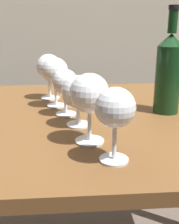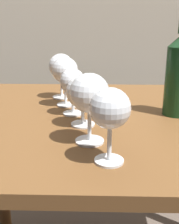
{
  "view_description": "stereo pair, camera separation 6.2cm",
  "coord_description": "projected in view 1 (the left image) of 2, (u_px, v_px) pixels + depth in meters",
  "views": [
    {
      "loc": [
        -0.1,
        -0.8,
        1.01
      ],
      "look_at": [
        -0.06,
        -0.21,
        0.82
      ],
      "focal_mm": 45.06,
      "sensor_mm": 36.0,
      "label": 1
    },
    {
      "loc": [
        -0.04,
        -0.8,
        1.01
      ],
      "look_at": [
        -0.06,
        -0.21,
        0.82
      ],
      "focal_mm": 45.06,
      "sensor_mm": 36.0,
      "label": 2
    }
  ],
  "objects": [
    {
      "name": "dining_table",
      "position": [
        103.0,
        146.0,
        0.88
      ],
      "size": [
        1.11,
        0.83,
        0.75
      ],
      "color": "brown",
      "rests_on": "ground_plane"
    },
    {
      "name": "wine_glass_white",
      "position": [
        115.0,
        110.0,
        0.52
      ],
      "size": [
        0.08,
        0.08,
        0.15
      ],
      "color": "white",
      "rests_on": "dining_table"
    },
    {
      "name": "wine_glass_amber",
      "position": [
        90.0,
        95.0,
        0.61
      ],
      "size": [
        0.09,
        0.09,
        0.16
      ],
      "color": "white",
      "rests_on": "dining_table"
    },
    {
      "name": "wine_glass_rose",
      "position": [
        78.0,
        92.0,
        0.72
      ],
      "size": [
        0.09,
        0.09,
        0.13
      ],
      "color": "white",
      "rests_on": "dining_table"
    },
    {
      "name": "wine_glass_port",
      "position": [
        65.0,
        83.0,
        0.8
      ],
      "size": [
        0.07,
        0.07,
        0.14
      ],
      "color": "white",
      "rests_on": "dining_table"
    },
    {
      "name": "wine_glass_empty",
      "position": [
        55.0,
        72.0,
        0.88
      ],
      "size": [
        0.08,
        0.08,
        0.16
      ],
      "color": "white",
      "rests_on": "dining_table"
    },
    {
      "name": "wine_glass_pinot",
      "position": [
        49.0,
        67.0,
        0.97
      ],
      "size": [
        0.09,
        0.09,
        0.16
      ],
      "color": "white",
      "rests_on": "dining_table"
    },
    {
      "name": "wine_bottle",
      "position": [
        168.0,
        72.0,
        0.82
      ],
      "size": [
        0.08,
        0.08,
        0.31
      ],
      "color": "#143819",
      "rests_on": "dining_table"
    }
  ]
}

